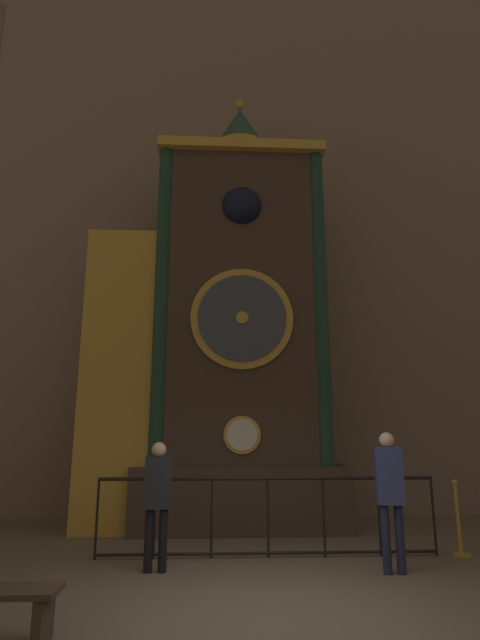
% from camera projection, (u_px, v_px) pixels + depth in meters
% --- Properties ---
extents(ground_plane, '(28.00, 28.00, 0.00)m').
position_uv_depth(ground_plane, '(275.00, 621.00, 4.62)').
color(ground_plane, brown).
extents(cathedral_back_wall, '(24.00, 0.32, 14.08)m').
position_uv_depth(cathedral_back_wall, '(237.00, 212.00, 12.22)').
color(cathedral_back_wall, '#7A6656').
rests_on(cathedral_back_wall, ground_plane).
extents(clock_tower, '(4.93, 1.83, 8.99)m').
position_uv_depth(clock_tower, '(219.00, 332.00, 9.93)').
color(clock_tower, '#423328').
rests_on(clock_tower, ground_plane).
extents(railing_fence, '(4.89, 0.05, 1.09)m').
position_uv_depth(railing_fence, '(268.00, 512.00, 7.17)').
color(railing_fence, black).
rests_on(railing_fence, ground_plane).
extents(visitor_near, '(0.36, 0.26, 1.60)m').
position_uv_depth(visitor_near, '(157.00, 493.00, 6.48)').
color(visitor_near, black).
rests_on(visitor_near, ground_plane).
extents(visitor_far, '(0.37, 0.27, 1.72)m').
position_uv_depth(visitor_far, '(390.00, 487.00, 6.42)').
color(visitor_far, '#1B213A').
rests_on(visitor_far, ground_plane).
extents(stanchion_post, '(0.28, 0.28, 1.05)m').
position_uv_depth(stanchion_post, '(459.00, 530.00, 7.23)').
color(stanchion_post, '#B28E33').
rests_on(stanchion_post, ground_plane).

